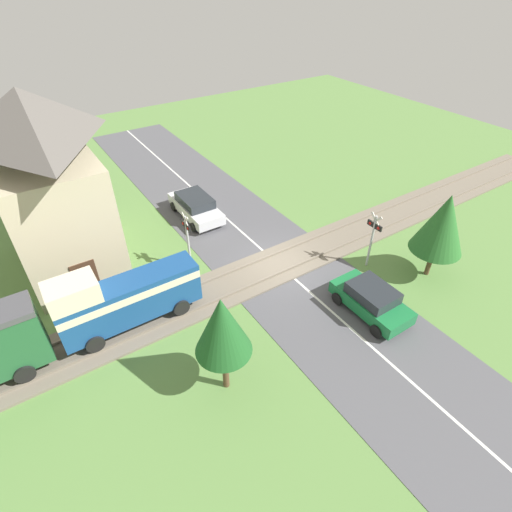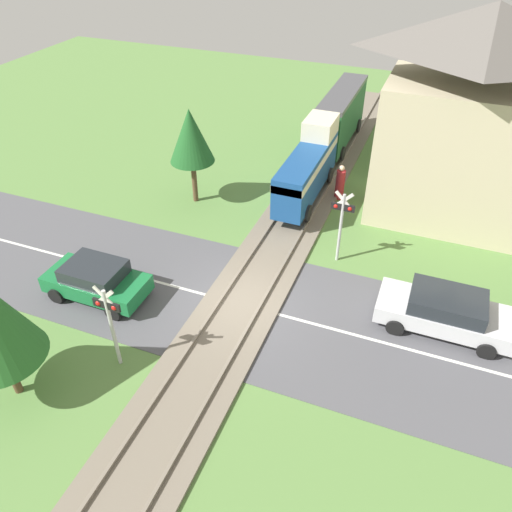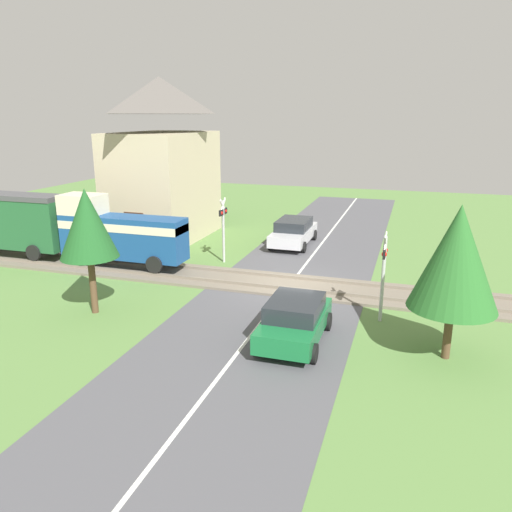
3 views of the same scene
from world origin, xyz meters
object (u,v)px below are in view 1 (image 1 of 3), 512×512
object	(u,v)px
car_near_crossing	(371,299)
crossing_signal_west_approach	(373,233)
car_far_side	(195,206)
crossing_signal_east_approach	(187,234)
train	(38,329)
pedestrian_by_station	(103,301)
station_building	(50,188)

from	to	relation	value
car_near_crossing	crossing_signal_west_approach	bearing A→B (deg)	-44.22
car_near_crossing	car_far_side	size ratio (longest dim) A/B	0.84
crossing_signal_east_approach	car_far_side	bearing A→B (deg)	-30.02
train	crossing_signal_east_approach	world-z (taller)	train
car_near_crossing	crossing_signal_west_approach	size ratio (longest dim) A/B	1.19
car_far_side	pedestrian_by_station	world-z (taller)	pedestrian_by_station
car_far_side	crossing_signal_west_approach	size ratio (longest dim) A/B	1.41
car_near_crossing	crossing_signal_east_approach	size ratio (longest dim) A/B	1.19
train	station_building	size ratio (longest dim) A/B	1.42
car_near_crossing	crossing_signal_east_approach	distance (m)	9.38
train	station_building	xyz separation A→B (m)	(6.30, -2.37, 2.49)
station_building	pedestrian_by_station	size ratio (longest dim) A/B	5.17
car_far_side	station_building	distance (m)	8.34
crossing_signal_west_approach	crossing_signal_east_approach	world-z (taller)	same
car_far_side	crossing_signal_east_approach	world-z (taller)	crossing_signal_east_approach
train	car_far_side	world-z (taller)	train
train	crossing_signal_east_approach	xyz separation A→B (m)	(2.55, -7.43, 0.15)
train	car_far_side	size ratio (longest dim) A/B	2.86
crossing_signal_east_approach	crossing_signal_west_approach	bearing A→B (deg)	-123.22
car_far_side	crossing_signal_west_approach	world-z (taller)	crossing_signal_west_approach
crossing_signal_west_approach	pedestrian_by_station	bearing A→B (deg)	72.47
crossing_signal_west_approach	pedestrian_by_station	size ratio (longest dim) A/B	1.82
station_building	car_far_side	bearing A→B (deg)	-86.22
station_building	crossing_signal_east_approach	bearing A→B (deg)	-126.51
train	car_near_crossing	world-z (taller)	train
train	pedestrian_by_station	world-z (taller)	train
car_far_side	crossing_signal_east_approach	size ratio (longest dim) A/B	1.41
train	car_far_side	distance (m)	12.05
crossing_signal_west_approach	crossing_signal_east_approach	distance (m)	9.31
crossing_signal_east_approach	station_building	distance (m)	6.72
crossing_signal_west_approach	station_building	xyz separation A→B (m)	(8.85, 12.85, 2.35)
car_near_crossing	car_far_side	distance (m)	12.21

